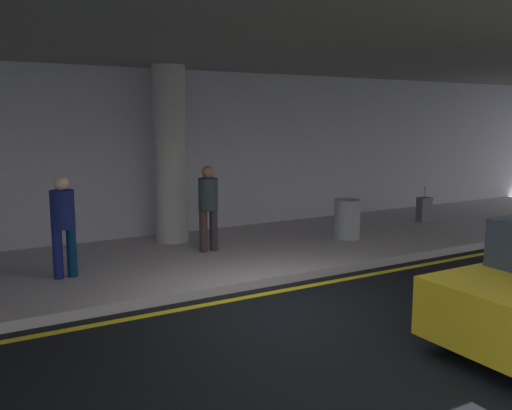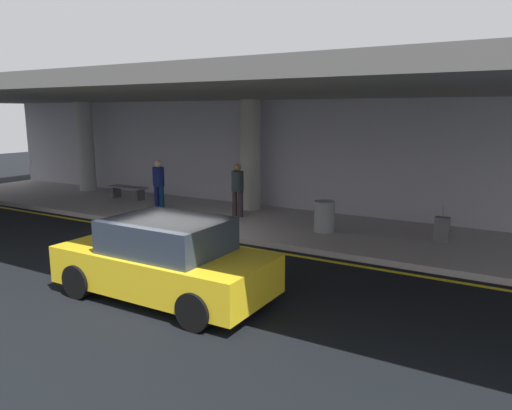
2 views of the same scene
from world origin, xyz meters
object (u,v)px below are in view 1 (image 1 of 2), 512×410
object	(u,v)px
person_waiting_for_ride	(208,203)
support_column_left_mid	(170,155)
trash_bin_steel	(347,219)
traveler_with_luggage	(63,220)
suitcase_upright_primary	(424,209)

from	to	relation	value
person_waiting_for_ride	support_column_left_mid	bearing A→B (deg)	-103.99
trash_bin_steel	traveler_with_luggage	bearing A→B (deg)	-179.56
suitcase_upright_primary	trash_bin_steel	bearing A→B (deg)	170.58
person_waiting_for_ride	trash_bin_steel	distance (m)	3.18
traveler_with_luggage	trash_bin_steel	bearing A→B (deg)	-162.90
suitcase_upright_primary	person_waiting_for_ride	bearing A→B (deg)	160.87
suitcase_upright_primary	support_column_left_mid	bearing A→B (deg)	149.78
support_column_left_mid	suitcase_upright_primary	size ratio (longest dim) A/B	4.06
support_column_left_mid	traveler_with_luggage	bearing A→B (deg)	-146.02
person_waiting_for_ride	trash_bin_steel	bearing A→B (deg)	145.71
person_waiting_for_ride	trash_bin_steel	size ratio (longest dim) A/B	1.98
traveler_with_luggage	trash_bin_steel	xyz separation A→B (m)	(5.92, 0.05, -0.54)
support_column_left_mid	person_waiting_for_ride	bearing A→B (deg)	-77.69
suitcase_upright_primary	trash_bin_steel	size ratio (longest dim) A/B	1.06
person_waiting_for_ride	suitcase_upright_primary	size ratio (longest dim) A/B	1.87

